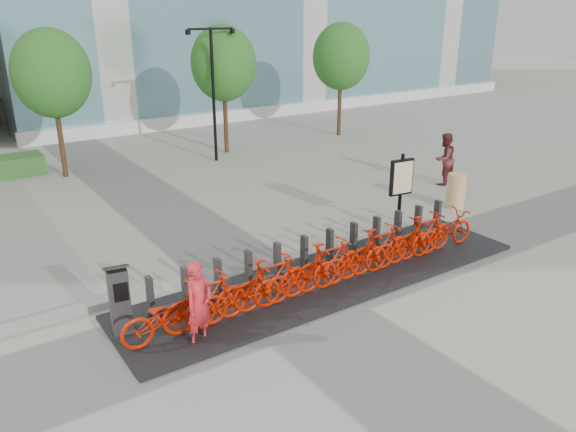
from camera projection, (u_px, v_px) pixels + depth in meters
ground at (289, 301)px, 11.54m from camera, size 120.00×120.00×0.00m
tree_1 at (51, 74)px, 18.82m from camera, size 2.60×2.60×5.10m
tree_2 at (223, 64)px, 22.23m from camera, size 2.60×2.60×5.10m
tree_3 at (341, 57)px, 25.38m from camera, size 2.60×2.60×5.10m
streetlamp at (213, 80)px, 21.09m from camera, size 2.00×0.20×5.00m
dock_pad at (329, 278)px, 12.44m from camera, size 9.60×2.40×0.08m
dock_rail_posts at (319, 251)px, 12.68m from camera, size 8.02×0.50×0.85m
bike_0 at (169, 315)px, 9.94m from camera, size 1.80×0.63×0.94m
bike_1 at (205, 301)px, 10.30m from camera, size 1.74×0.49×1.05m
bike_2 at (240, 293)px, 10.70m from camera, size 1.80×0.63×0.94m
bike_3 at (272, 281)px, 11.06m from camera, size 1.74×0.49×1.05m
bike_4 at (301, 274)px, 11.46m from camera, size 1.80×0.63×0.94m
bike_5 at (329, 264)px, 11.82m from camera, size 1.74×0.49×1.05m
bike_6 at (355, 258)px, 12.21m from camera, size 1.80×0.63×0.94m
bike_7 at (380, 248)px, 12.57m from camera, size 1.74×0.49×1.05m
bike_8 at (403, 243)px, 12.97m from camera, size 1.80×0.63×0.94m
bike_9 at (425, 235)px, 13.33m from camera, size 1.74×0.49×1.05m
bike_10 at (445, 230)px, 13.72m from camera, size 1.80×0.63×0.94m
kiosk at (120, 299)px, 10.09m from camera, size 0.47×0.41×1.38m
worker_red at (199, 304)px, 9.82m from camera, size 0.68×0.57×1.59m
pedestrian at (444, 159)px, 18.90m from camera, size 0.93×0.76×1.77m
construction_barrel at (456, 191)px, 16.76m from camera, size 0.66×0.66×1.05m
map_sign at (401, 180)px, 14.75m from camera, size 0.70×0.19×2.12m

